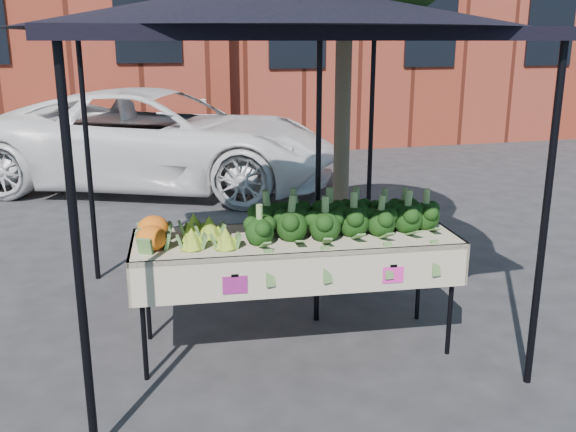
% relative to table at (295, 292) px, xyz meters
% --- Properties ---
extents(ground, '(90.00, 90.00, 0.00)m').
position_rel_table_xyz_m(ground, '(0.04, 0.04, -0.45)').
color(ground, '#272729').
extents(table, '(2.47, 1.04, 0.90)m').
position_rel_table_xyz_m(table, '(0.00, 0.00, 0.00)').
color(table, '#BEB194').
rests_on(table, ground).
extents(canopy, '(3.16, 3.16, 2.74)m').
position_rel_table_xyz_m(canopy, '(-0.04, 0.49, 0.92)').
color(canopy, black).
rests_on(canopy, ground).
extents(broccoli_heap, '(1.57, 0.60, 0.30)m').
position_rel_table_xyz_m(broccoli_heap, '(0.36, 0.03, 0.60)').
color(broccoli_heap, '#0E330C').
rests_on(broccoli_heap, table).
extents(romanesco_cluster, '(0.46, 0.60, 0.23)m').
position_rel_table_xyz_m(romanesco_cluster, '(-0.67, 0.04, 0.56)').
color(romanesco_cluster, '#A3BC36').
rests_on(romanesco_cluster, table).
extents(cauliflower_pair, '(0.26, 0.46, 0.21)m').
position_rel_table_xyz_m(cauliflower_pair, '(-1.04, 0.07, 0.55)').
color(cauliflower_pair, orange).
rests_on(cauliflower_pair, table).
extents(vehicle, '(2.54, 3.04, 5.68)m').
position_rel_table_xyz_m(vehicle, '(-0.51, 5.91, 2.39)').
color(vehicle, white).
rests_on(vehicle, ground).
extents(street_tree, '(2.10, 2.10, 4.14)m').
position_rel_table_xyz_m(street_tree, '(0.72, 0.98, 1.62)').
color(street_tree, '#1E4C14').
rests_on(street_tree, ground).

